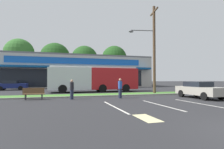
# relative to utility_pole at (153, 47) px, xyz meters

# --- Properties ---
(grass_median) EXTENTS (56.00, 2.20, 0.12)m
(grass_median) POSITION_rel_utility_pole_xyz_m (-3.81, 0.05, -5.17)
(grass_median) COLOR #427A2D
(grass_median) RESTS_ON ground_plane
(curb_lip) EXTENTS (56.00, 0.24, 0.12)m
(curb_lip) POSITION_rel_utility_pole_xyz_m (-3.81, -1.17, -5.17)
(curb_lip) COLOR gray
(curb_lip) RESTS_ON ground_plane
(parking_stripe_0) EXTENTS (0.12, 4.80, 0.01)m
(parking_stripe_0) POSITION_rel_utility_pole_xyz_m (-6.74, -7.25, -5.22)
(parking_stripe_0) COLOR silver
(parking_stripe_0) RESTS_ON ground_plane
(parking_stripe_1) EXTENTS (0.12, 4.80, 0.01)m
(parking_stripe_1) POSITION_rel_utility_pole_xyz_m (-3.72, -7.45, -5.22)
(parking_stripe_1) COLOR silver
(parking_stripe_1) RESTS_ON ground_plane
(parking_stripe_2) EXTENTS (0.12, 4.80, 0.01)m
(parking_stripe_2) POSITION_rel_utility_pole_xyz_m (-0.85, -7.46, -5.22)
(parking_stripe_2) COLOR silver
(parking_stripe_2) RESTS_ON ground_plane
(lot_arrow) EXTENTS (0.70, 1.60, 0.01)m
(lot_arrow) POSITION_rel_utility_pole_xyz_m (-6.33, -10.55, -5.22)
(lot_arrow) COLOR beige
(lot_arrow) RESTS_ON ground_plane
(storefront_building) EXTENTS (30.89, 14.23, 6.48)m
(storefront_building) POSITION_rel_utility_pole_xyz_m (-6.56, 22.50, -1.98)
(storefront_building) COLOR #BCB7AD
(storefront_building) RESTS_ON ground_plane
(tree_left) EXTENTS (6.95, 6.95, 11.48)m
(tree_left) POSITION_rel_utility_pole_xyz_m (-19.40, 29.88, 2.76)
(tree_left) COLOR #473323
(tree_left) RESTS_ON ground_plane
(tree_mid_left) EXTENTS (7.81, 7.81, 11.21)m
(tree_mid_left) POSITION_rel_utility_pole_xyz_m (-11.12, 31.31, 2.07)
(tree_mid_left) COLOR #473323
(tree_mid_left) RESTS_ON ground_plane
(tree_mid) EXTENTS (7.06, 7.06, 10.59)m
(tree_mid) POSITION_rel_utility_pole_xyz_m (-3.58, 29.83, 1.82)
(tree_mid) COLOR #473323
(tree_mid) RESTS_ON ground_plane
(tree_mid_right) EXTENTS (7.39, 7.39, 11.52)m
(tree_mid_right) POSITION_rel_utility_pole_xyz_m (5.55, 32.28, 2.58)
(tree_mid_right) COLOR #473323
(tree_mid_right) RESTS_ON ground_plane
(utility_pole) EXTENTS (3.14, 2.38, 9.77)m
(utility_pole) POSITION_rel_utility_pole_xyz_m (0.00, 0.00, 0.00)
(utility_pole) COLOR #4C3826
(utility_pole) RESTS_ON ground_plane
(city_bus) EXTENTS (11.33, 2.68, 3.25)m
(city_bus) POSITION_rel_utility_pole_xyz_m (-5.62, 5.16, -3.46)
(city_bus) COLOR #AD191E
(city_bus) RESTS_ON ground_plane
(bus_stop_bench) EXTENTS (1.60, 0.45, 0.95)m
(bus_stop_bench) POSITION_rel_utility_pole_xyz_m (-11.85, -2.03, -4.72)
(bus_stop_bench) COLOR brown
(bus_stop_bench) RESTS_ON ground_plane
(car_0) EXTENTS (4.71, 1.86, 1.50)m
(car_0) POSITION_rel_utility_pole_xyz_m (-2.25, 11.71, -4.45)
(car_0) COLOR #B7B7BC
(car_0) RESTS_ON ground_plane
(car_1) EXTENTS (1.87, 4.36, 1.43)m
(car_1) POSITION_rel_utility_pole_xyz_m (1.70, -4.88, -4.48)
(car_1) COLOR #9E998C
(car_1) RESTS_ON ground_plane
(car_3) EXTENTS (4.18, 1.95, 1.44)m
(car_3) POSITION_rel_utility_pole_xyz_m (-7.27, 12.14, -4.48)
(car_3) COLOR maroon
(car_3) RESTS_ON ground_plane
(car_4) EXTENTS (4.18, 1.85, 1.41)m
(car_4) POSITION_rel_utility_pole_xyz_m (-16.72, 12.00, -4.49)
(car_4) COLOR navy
(car_4) RESTS_ON ground_plane
(pedestrian_near_bench) EXTENTS (0.32, 0.32, 1.60)m
(pedestrian_near_bench) POSITION_rel_utility_pole_xyz_m (-8.92, -2.63, -4.42)
(pedestrian_near_bench) COLOR #1E2338
(pedestrian_near_bench) RESTS_ON ground_plane
(pedestrian_by_pole) EXTENTS (0.34, 0.34, 1.70)m
(pedestrian_by_pole) POSITION_rel_utility_pole_xyz_m (-4.85, -2.89, -4.37)
(pedestrian_by_pole) COLOR #1E2338
(pedestrian_by_pole) RESTS_ON ground_plane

